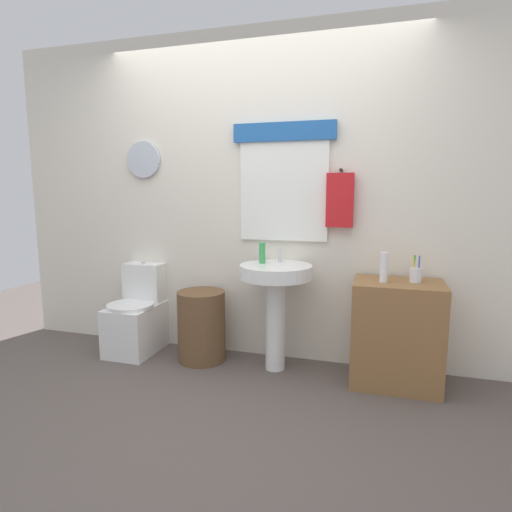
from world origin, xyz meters
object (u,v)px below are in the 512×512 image
Objects in this scene: laundry_hamper at (201,326)px; wooden_cabinet at (396,333)px; soap_bottle at (262,253)px; lotion_bottle at (384,267)px; pedestal_sink at (276,290)px; toothbrush_cup at (416,275)px; toilet at (137,318)px.

laundry_hamper is 0.77× the size of wooden_cabinet.
laundry_hamper is 3.58× the size of soap_bottle.
soap_bottle reaches higher than laundry_hamper.
wooden_cabinet is 4.66× the size of soap_bottle.
wooden_cabinet is at bearing 20.78° from lotion_bottle.
wooden_cabinet is at bearing 0.00° from pedestal_sink.
lotion_bottle is 0.22m from toothbrush_cup.
soap_bottle is at bearing 157.38° from pedestal_sink.
lotion_bottle is at bearing -1.66° from laundry_hamper.
toothbrush_cup is at bearing -0.33° from toilet.
pedestal_sink is (0.61, 0.00, 0.33)m from laundry_hamper.
pedestal_sink is 0.30m from soap_bottle.
lotion_bottle is (-0.11, -0.04, 0.47)m from wooden_cabinet.
toilet is at bearing 179.67° from toothbrush_cup.
wooden_cabinet is at bearing -2.88° from soap_bottle.
lotion_bottle is at bearing -159.22° from wooden_cabinet.
toilet is at bearing 177.90° from lotion_bottle.
wooden_cabinet is 0.49m from lotion_bottle.
toothbrush_cup is (0.21, 0.06, -0.05)m from lotion_bottle.
pedestal_sink is at bearing 0.00° from laundry_hamper.
laundry_hamper is 1.67m from toothbrush_cup.
toilet reaches higher than wooden_cabinet.
toilet is 0.93× the size of pedestal_sink.
soap_bottle is 0.76× the size of lotion_bottle.
toilet reaches higher than laundry_hamper.
toothbrush_cup is at bearing 1.16° from pedestal_sink.
soap_bottle is at bearing 178.43° from toothbrush_cup.
toilet is at bearing 178.46° from pedestal_sink.
wooden_cabinet is 1.12m from soap_bottle.
laundry_hamper is 1.49m from lotion_bottle.
toilet is 2.09m from wooden_cabinet.
soap_bottle reaches higher than pedestal_sink.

